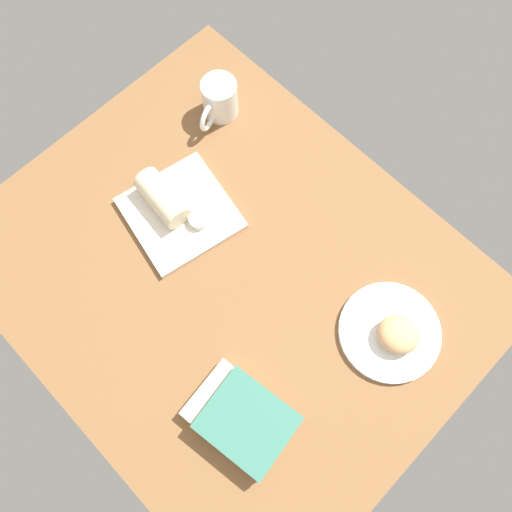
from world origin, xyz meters
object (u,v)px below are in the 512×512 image
square_plate (180,213)px  sauce_cup (199,219)px  round_plate (389,332)px  scone_pastry (399,334)px  book_stack (243,419)px  coffee_mug (219,99)px  breakfast_wrap (162,198)px

square_plate → sauce_cup: 5.54cm
round_plate → scone_pastry: bearing=179.2°
book_stack → round_plate: bearing=-104.9°
round_plate → coffee_mug: size_ratio=1.61×
round_plate → breakfast_wrap: breakfast_wrap is taller
breakfast_wrap → book_stack: size_ratio=0.62×
round_plate → breakfast_wrap: 58.86cm
breakfast_wrap → square_plate: bearing=-67.0°
round_plate → book_stack: size_ratio=0.99×
breakfast_wrap → book_stack: breakfast_wrap is taller
breakfast_wrap → book_stack: bearing=-107.9°
round_plate → square_plate: 54.57cm
scone_pastry → round_plate: bearing=-0.8°
scone_pastry → square_plate: (54.48, 13.31, -3.13)cm
scone_pastry → book_stack: (10.93, 35.27, -1.20)cm
scone_pastry → book_stack: bearing=72.8°
round_plate → sauce_cup: sauce_cup is taller
scone_pastry → book_stack: size_ratio=0.40×
scone_pastry → square_plate: 56.17cm
sauce_cup → book_stack: book_stack is taller
square_plate → breakfast_wrap: breakfast_wrap is taller
sauce_cup → coffee_mug: size_ratio=0.34×
scone_pastry → book_stack: 36.95cm
sauce_cup → breakfast_wrap: size_ratio=0.34×
round_plate → scone_pastry: (-1.57, 0.02, 3.23)cm
square_plate → sauce_cup: bearing=-162.7°
scone_pastry → breakfast_wrap: size_ratio=0.65×
sauce_cup → breakfast_wrap: bearing=17.3°
scone_pastry → sauce_cup: 50.91cm
book_stack → square_plate: bearing=-26.8°
round_plate → square_plate: bearing=14.1°
round_plate → coffee_mug: coffee_mug is taller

